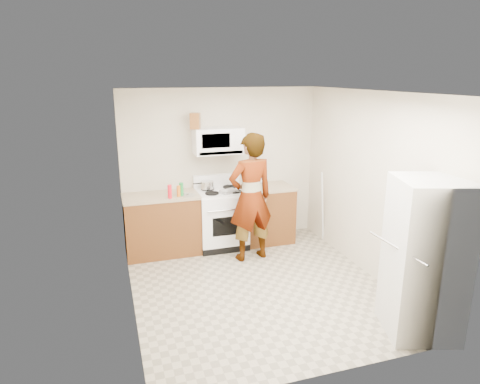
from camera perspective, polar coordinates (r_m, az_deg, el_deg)
name	(u,v)px	position (r m, az deg, el deg)	size (l,w,h in m)	color
floor	(258,286)	(5.78, 2.46, -12.44)	(3.60, 3.60, 0.00)	gray
back_wall	(222,166)	(6.96, -2.48, 3.43)	(3.20, 0.02, 2.50)	beige
right_wall	(370,185)	(6.03, 16.95, 0.85)	(0.02, 3.60, 2.50)	beige
cabinet_left	(162,225)	(6.71, -10.34, -4.40)	(1.12, 0.62, 0.90)	brown
counter_left	(161,196)	(6.56, -10.54, -0.56)	(1.14, 0.64, 0.04)	tan
cabinet_right	(266,215)	(7.10, 3.54, -3.03)	(0.80, 0.62, 0.90)	brown
counter_right	(267,187)	(6.97, 3.61, 0.62)	(0.82, 0.64, 0.04)	tan
gas_range	(221,217)	(6.86, -2.53, -3.40)	(0.76, 0.65, 1.13)	white
microwave	(218,141)	(6.69, -2.95, 6.84)	(0.76, 0.38, 0.40)	white
person	(251,198)	(6.26, 1.43, -0.75)	(0.70, 0.46, 1.91)	tan
fridge	(425,258)	(4.90, 23.44, -8.12)	(0.70, 0.70, 1.70)	#BBBBB6
kettle	(256,180)	(7.05, 2.16, 1.64)	(0.13, 0.13, 0.16)	white
jug	(195,121)	(6.53, -6.00, 9.40)	(0.14, 0.14, 0.24)	brown
saucepan	(207,185)	(6.76, -4.41, 0.94)	(0.21, 0.21, 0.11)	silver
tray	(229,191)	(6.58, -1.52, 0.09)	(0.25, 0.16, 0.05)	silver
bottle_spray	(170,192)	(6.35, -9.35, 0.06)	(0.06, 0.06, 0.20)	red
bottle_hot_sauce	(179,191)	(6.42, -8.19, 0.12)	(0.05, 0.05, 0.17)	#CA6416
bottle_green_cap	(181,189)	(6.45, -7.83, 0.36)	(0.06, 0.06, 0.20)	#177F31
pot_lid	(188,195)	(6.48, -7.00, -0.42)	(0.23, 0.23, 0.01)	white
broom	(323,207)	(7.09, 10.95, -1.96)	(0.03, 0.03, 1.22)	silver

